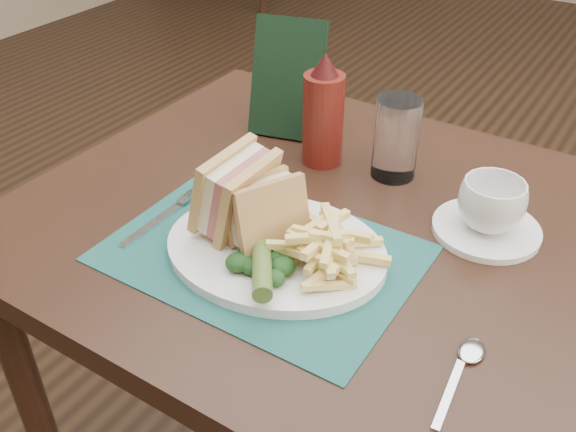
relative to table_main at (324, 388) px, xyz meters
The scene contains 16 objects.
floor 0.62m from the table_main, 90.00° to the left, with size 7.00×7.00×0.00m, color black.
table_main is the anchor object (origin of this frame).
placemat 0.40m from the table_main, 105.54° to the right, with size 0.40×0.29×0.00m, color #184F4A.
plate 0.40m from the table_main, 98.52° to the right, with size 0.30×0.24×0.01m, color white, non-canonical shape.
sandwich_half_a 0.48m from the table_main, 133.70° to the right, with size 0.06×0.12×0.11m, color tan, non-canonical shape.
sandwich_half_b 0.46m from the table_main, 115.49° to the right, with size 0.06×0.10×0.09m, color tan, non-canonical shape.
kale_garnish 0.44m from the table_main, 92.19° to the right, with size 0.11×0.08×0.03m, color black, non-canonical shape.
pickle_spear 0.45m from the table_main, 88.87° to the right, with size 0.02×0.02×0.12m, color #436124.
fries_pile 0.44m from the table_main, 65.87° to the right, with size 0.18×0.20×0.06m, color #FCE27E, non-canonical shape.
fork 0.45m from the table_main, 147.01° to the right, with size 0.03×0.17×0.01m, color silver, non-canonical shape.
spoon 0.50m from the table_main, 36.59° to the right, with size 0.03×0.15×0.01m, color silver, non-canonical shape.
saucer 0.44m from the table_main, 22.22° to the left, with size 0.15×0.15×0.01m, color white.
coffee_cup 0.47m from the table_main, 22.22° to the left, with size 0.09×0.09×0.07m, color white.
drinking_glass 0.47m from the table_main, 81.31° to the left, with size 0.07×0.07×0.13m, color white.
ketchup_bottle 0.50m from the table_main, 125.55° to the left, with size 0.07×0.07×0.19m, color #55140E, non-canonical shape.
check_presenter 0.55m from the table_main, 136.23° to the left, with size 0.12×0.01×0.20m, color black.
Camera 1 is at (0.36, -1.18, 1.28)m, focal length 40.00 mm.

